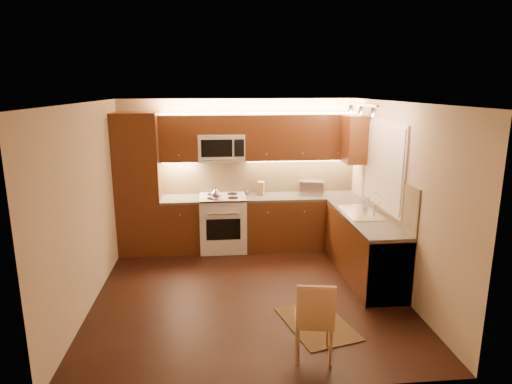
{
  "coord_description": "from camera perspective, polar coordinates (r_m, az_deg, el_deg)",
  "views": [
    {
      "loc": [
        -0.43,
        -5.4,
        2.68
      ],
      "look_at": [
        0.15,
        0.55,
        1.25
      ],
      "focal_mm": 30.73,
      "sensor_mm": 36.0,
      "label": 1
    }
  ],
  "objects": [
    {
      "name": "soap_bottle",
      "position": [
        6.82,
        14.07,
        -1.3
      ],
      "size": [
        0.1,
        0.1,
        0.18
      ],
      "primitive_type": "imported",
      "rotation": [
        0.0,
        0.0,
        -0.34
      ],
      "color": "#B2B3B7",
      "rests_on": "counter_right"
    },
    {
      "name": "base_cab_right",
      "position": [
        6.57,
        13.82,
        -6.97
      ],
      "size": [
        0.6,
        2.0,
        0.86
      ],
      "primitive_type": "cube",
      "color": "#3F1C0D",
      "rests_on": "floor"
    },
    {
      "name": "counter_back_right",
      "position": [
        7.47,
        5.96,
        -0.57
      ],
      "size": [
        1.92,
        0.6,
        0.04
      ],
      "primitive_type": "cube",
      "color": "#373532",
      "rests_on": "base_cab_back_right"
    },
    {
      "name": "upper_cab_back_left",
      "position": [
        7.29,
        -10.01,
        6.91
      ],
      "size": [
        0.62,
        0.35,
        0.75
      ],
      "primitive_type": "cube",
      "color": "#3F1C0D",
      "rests_on": "wall_back"
    },
    {
      "name": "wall_front",
      "position": [
        3.71,
        1.51,
        -9.2
      ],
      "size": [
        4.0,
        0.01,
        2.5
      ],
      "primitive_type": "cube",
      "color": "tan",
      "rests_on": "ground"
    },
    {
      "name": "spice_jar_b",
      "position": [
        7.51,
        -1.06,
        0.1
      ],
      "size": [
        0.05,
        0.05,
        0.09
      ],
      "primitive_type": "cylinder",
      "rotation": [
        0.0,
        0.0,
        0.07
      ],
      "color": "brown",
      "rests_on": "counter_back_right"
    },
    {
      "name": "base_cab_back_left",
      "position": [
        7.46,
        -9.63,
        -4.28
      ],
      "size": [
        0.62,
        0.6,
        0.86
      ],
      "primitive_type": "cube",
      "color": "#3F1C0D",
      "rests_on": "floor"
    },
    {
      "name": "counter_back_left",
      "position": [
        7.34,
        -9.77,
        -0.93
      ],
      "size": [
        0.62,
        0.6,
        0.04
      ],
      "primitive_type": "cube",
      "color": "#373532",
      "rests_on": "base_cab_back_left"
    },
    {
      "name": "floor",
      "position": [
        6.04,
        -0.94,
        -12.88
      ],
      "size": [
        4.0,
        4.0,
        0.01
      ],
      "primitive_type": "cube",
      "color": "black",
      "rests_on": "ground"
    },
    {
      "name": "wall_left",
      "position": [
        5.8,
        -21.1,
        -1.73
      ],
      "size": [
        0.01,
        4.0,
        2.5
      ],
      "primitive_type": "cube",
      "color": "tan",
      "rests_on": "ground"
    },
    {
      "name": "counter_right",
      "position": [
        6.43,
        14.04,
        -3.21
      ],
      "size": [
        0.6,
        2.0,
        0.04
      ],
      "primitive_type": "cube",
      "color": "#373532",
      "rests_on": "base_cab_right"
    },
    {
      "name": "dining_chair",
      "position": [
        4.61,
        7.57,
        -15.9
      ],
      "size": [
        0.43,
        0.43,
        0.85
      ],
      "primitive_type": null,
      "rotation": [
        0.0,
        0.0,
        -0.16
      ],
      "color": "#AC7F4D",
      "rests_on": "floor"
    },
    {
      "name": "faucet",
      "position": [
        6.58,
        15.17,
        -1.36
      ],
      "size": [
        0.2,
        0.04,
        0.3
      ],
      "primitive_type": null,
      "color": "silver",
      "rests_on": "counter_right"
    },
    {
      "name": "window_frame",
      "position": [
        6.51,
        16.33,
        3.36
      ],
      "size": [
        0.03,
        1.44,
        1.24
      ],
      "primitive_type": "cube",
      "color": "silver",
      "rests_on": "wall_right"
    },
    {
      "name": "spice_jar_d",
      "position": [
        7.54,
        -0.99,
        0.14
      ],
      "size": [
        0.04,
        0.04,
        0.09
      ],
      "primitive_type": "cylinder",
      "rotation": [
        0.0,
        0.0,
        0.07
      ],
      "color": "#AE8F34",
      "rests_on": "counter_back_right"
    },
    {
      "name": "toaster_oven",
      "position": [
        7.54,
        7.25,
        0.61
      ],
      "size": [
        0.44,
        0.36,
        0.24
      ],
      "primitive_type": "cube",
      "rotation": [
        0.0,
        0.0,
        -0.18
      ],
      "color": "silver",
      "rests_on": "counter_back_right"
    },
    {
      "name": "backsplash_right",
      "position": [
        6.45,
        16.63,
        -0.37
      ],
      "size": [
        0.02,
        2.0,
        0.6
      ],
      "primitive_type": "cube",
      "color": "tan",
      "rests_on": "wall_right"
    },
    {
      "name": "pantry",
      "position": [
        7.36,
        -14.98,
        1.0
      ],
      "size": [
        0.7,
        0.6,
        2.3
      ],
      "primitive_type": "cube",
      "color": "#3F1C0D",
      "rests_on": "floor"
    },
    {
      "name": "upper_cab_right_corner",
      "position": [
        7.2,
        12.8,
        6.71
      ],
      "size": [
        0.35,
        0.5,
        0.75
      ],
      "primitive_type": "cube",
      "color": "#3F1C0D",
      "rests_on": "wall_right"
    },
    {
      "name": "dishwasher",
      "position": [
        5.96,
        16.03,
        -9.26
      ],
      "size": [
        0.58,
        0.6,
        0.84
      ],
      "primitive_type": "cube",
      "color": "silver",
      "rests_on": "floor"
    },
    {
      "name": "kettle",
      "position": [
        7.05,
        -5.22,
        -0.2
      ],
      "size": [
        0.2,
        0.2,
        0.2
      ],
      "primitive_type": null,
      "rotation": [
        0.0,
        0.0,
        -0.18
      ],
      "color": "silver",
      "rests_on": "stove"
    },
    {
      "name": "wall_back",
      "position": [
        7.54,
        -2.2,
        2.52
      ],
      "size": [
        4.0,
        0.01,
        2.5
      ],
      "primitive_type": "cube",
      "color": "tan",
      "rests_on": "ground"
    },
    {
      "name": "wall_right",
      "position": [
        6.09,
        18.14,
        -0.81
      ],
      "size": [
        0.01,
        4.0,
        2.5
      ],
      "primitive_type": "cube",
      "color": "tan",
      "rests_on": "ground"
    },
    {
      "name": "knife_block",
      "position": [
        7.44,
        0.65,
        0.51
      ],
      "size": [
        0.14,
        0.18,
        0.22
      ],
      "primitive_type": "cube",
      "rotation": [
        0.0,
        0.0,
        -0.25
      ],
      "color": "#AC7F4D",
      "rests_on": "counter_back_right"
    },
    {
      "name": "spice_jar_a",
      "position": [
        7.45,
        -1.02,
        -0.03
      ],
      "size": [
        0.06,
        0.06,
        0.08
      ],
      "primitive_type": "cylinder",
      "rotation": [
        0.0,
        0.0,
        0.29
      ],
      "color": "silver",
      "rests_on": "counter_back_right"
    },
    {
      "name": "upper_cab_bridge",
      "position": [
        7.25,
        -4.57,
        8.78
      ],
      "size": [
        0.76,
        0.35,
        0.31
      ],
      "primitive_type": "cube",
      "color": "#3F1C0D",
      "rests_on": "wall_back"
    },
    {
      "name": "microwave",
      "position": [
        7.27,
        -4.51,
        5.83
      ],
      "size": [
        0.76,
        0.38,
        0.44
      ],
      "primitive_type": null,
      "color": "silver",
      "rests_on": "wall_back"
    },
    {
      "name": "backsplash_back",
      "position": [
        7.57,
        0.46,
        2.18
      ],
      "size": [
        3.3,
        0.02,
        0.6
      ],
      "primitive_type": "cube",
      "color": "tan",
      "rests_on": "wall_back"
    },
    {
      "name": "stove",
      "position": [
        7.41,
        -4.32,
        -4.01
      ],
      "size": [
        0.76,
        0.65,
        0.92
      ],
      "primitive_type": null,
      "color": "silver",
      "rests_on": "floor"
    },
    {
      "name": "base_cab_back_right",
      "position": [
        7.59,
        5.88,
        -3.87
      ],
      "size": [
        1.92,
        0.6,
        0.86
      ],
      "primitive_type": "cube",
      "color": "#3F1C0D",
      "rests_on": "floor"
    },
    {
      "name": "upper_cab_back_right",
      "position": [
        7.41,
        5.96,
        7.15
      ],
      "size": [
        1.92,
        0.35,
        0.75
      ],
      "primitive_type": "cube",
      "color": "#3F1C0D",
      "rests_on": "wall_back"
    },
    {
      "name": "spice_jar_c",
      "position": [
        7.49,
        0.85,
        0.04
      ],
      "size": [
        0.05,
        0.05,
        0.08
      ],
      "primitive_type": "cylinder",
      "rotation": [
        0.0,
        0.0,
        0.18
      ],
      "color": "silver",
      "rests_on": "counter_back_right"
    },
    {
      "name": "window_blinds",
      "position": [
        6.5,
        16.17,
        3.36
      ],
      "size": [
        0.02,
        1.36,
        1.16
      ],
      "primitive_type": "cube",
      "color": "silver",
      "rests_on": "wall_right"
    },
    {
      "name": "sink",
      "position": [
        6.54,
        13.65,
        -2.04
      ],
      "size": [
        0.52,
        0.86,
        0.15
      ],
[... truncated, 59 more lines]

